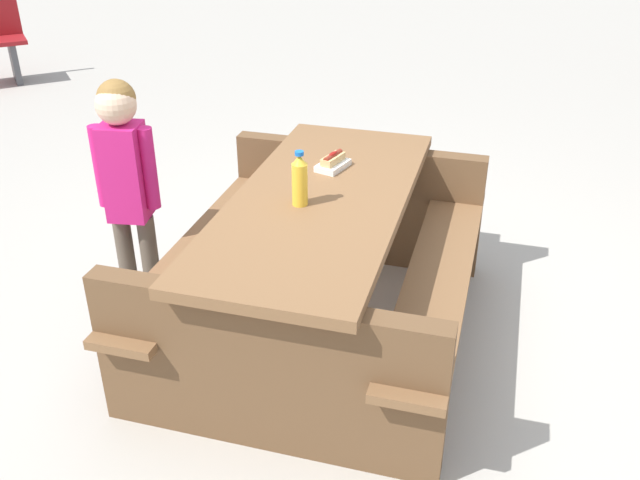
% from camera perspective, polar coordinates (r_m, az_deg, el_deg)
% --- Properties ---
extents(ground_plane, '(30.00, 30.00, 0.00)m').
position_cam_1_polar(ground_plane, '(3.54, -0.00, -7.45)').
color(ground_plane, '#B7B2A8').
rests_on(ground_plane, ground).
extents(picnic_table, '(1.99, 1.65, 0.75)m').
position_cam_1_polar(picnic_table, '(3.30, -0.00, -1.22)').
color(picnic_table, brown).
rests_on(picnic_table, ground).
extents(soda_bottle, '(0.07, 0.07, 0.25)m').
position_cam_1_polar(soda_bottle, '(3.03, -1.66, 4.89)').
color(soda_bottle, yellow).
rests_on(soda_bottle, picnic_table).
extents(hotdog_tray, '(0.19, 0.13, 0.08)m').
position_cam_1_polar(hotdog_tray, '(3.43, 1.06, 6.34)').
color(hotdog_tray, white).
rests_on(hotdog_tray, picnic_table).
extents(child_in_coat, '(0.22, 0.29, 1.23)m').
position_cam_1_polar(child_in_coat, '(3.43, -15.53, 5.30)').
color(child_in_coat, brown).
rests_on(child_in_coat, ground).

